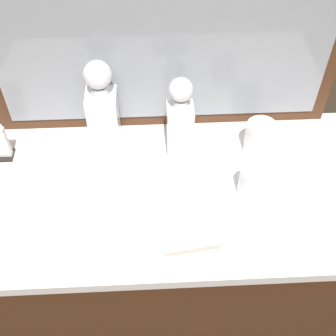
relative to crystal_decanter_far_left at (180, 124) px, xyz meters
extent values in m
plane|color=#2D2319|center=(-0.04, -0.14, -1.00)|extent=(6.00, 6.00, 0.00)
cube|color=#472816|center=(-0.04, -0.14, -0.57)|extent=(1.13, 0.57, 0.86)
cube|color=white|center=(-0.04, -0.14, -0.12)|extent=(1.17, 0.58, 0.03)
cube|color=#472816|center=(-0.04, 0.13, 0.17)|extent=(1.02, 0.03, 0.55)
cube|color=gray|center=(-0.04, 0.12, 0.17)|extent=(0.94, 0.01, 0.47)
cube|color=white|center=(0.00, 0.00, -0.02)|extent=(0.07, 0.07, 0.17)
cube|color=#8C4C14|center=(0.00, 0.00, -0.04)|extent=(0.06, 0.06, 0.13)
cylinder|color=white|center=(0.00, 0.00, 0.08)|extent=(0.04, 0.04, 0.03)
sphere|color=white|center=(0.00, 0.00, 0.12)|extent=(0.07, 0.07, 0.07)
cube|color=white|center=(-0.22, 0.04, -0.01)|extent=(0.09, 0.09, 0.19)
cube|color=#8C4C14|center=(-0.22, 0.04, -0.04)|extent=(0.07, 0.07, 0.14)
cylinder|color=white|center=(-0.22, 0.04, 0.10)|extent=(0.05, 0.05, 0.03)
sphere|color=white|center=(-0.22, 0.04, 0.15)|extent=(0.08, 0.08, 0.08)
cylinder|color=white|center=(0.18, -0.17, -0.06)|extent=(0.07, 0.07, 0.09)
cylinder|color=silver|center=(0.18, -0.17, -0.10)|extent=(0.07, 0.07, 0.01)
cylinder|color=white|center=(0.24, -0.01, -0.05)|extent=(0.09, 0.09, 0.10)
cylinder|color=silver|center=(0.24, -0.01, -0.10)|extent=(0.08, 0.08, 0.01)
cube|color=#B7A88C|center=(0.01, -0.33, -0.10)|extent=(0.14, 0.07, 0.01)
cube|color=#B7B5AD|center=(0.01, -0.33, -0.09)|extent=(0.16, 0.08, 0.01)
cube|color=black|center=(-0.52, 0.00, -0.10)|extent=(0.05, 0.05, 0.01)
cube|color=white|center=(-0.52, 0.00, -0.05)|extent=(0.04, 0.02, 0.11)
camera|label=1|loc=(-0.08, -0.91, 0.82)|focal=45.91mm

